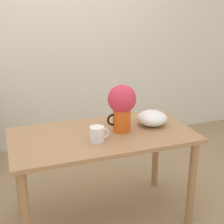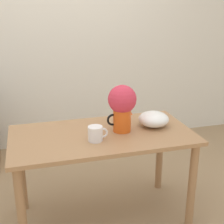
# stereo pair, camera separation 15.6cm
# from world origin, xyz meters

# --- Properties ---
(wall_back) EXTENTS (8.00, 0.05, 2.60)m
(wall_back) POSITION_xyz_m (0.00, 1.69, 1.30)
(wall_back) COLOR silver
(wall_back) RESTS_ON ground_plane
(table) EXTENTS (1.34, 0.71, 0.74)m
(table) POSITION_xyz_m (0.09, 0.12, 0.63)
(table) COLOR #A3754C
(table) RESTS_ON ground_plane
(flower_vase) EXTENTS (0.22, 0.21, 0.35)m
(flower_vase) POSITION_xyz_m (0.24, 0.12, 0.94)
(flower_vase) COLOR #E05619
(flower_vase) RESTS_ON table
(coffee_mug) EXTENTS (0.14, 0.10, 0.11)m
(coffee_mug) POSITION_xyz_m (0.01, -0.00, 0.79)
(coffee_mug) COLOR white
(coffee_mug) RESTS_ON table
(white_bowl) EXTENTS (0.24, 0.24, 0.12)m
(white_bowl) POSITION_xyz_m (0.51, 0.15, 0.80)
(white_bowl) COLOR white
(white_bowl) RESTS_ON table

